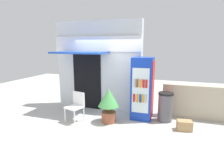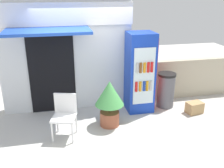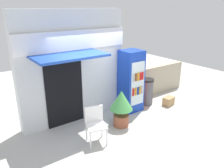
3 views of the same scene
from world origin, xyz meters
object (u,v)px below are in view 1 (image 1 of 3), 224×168
Objects in this scene: trash_bin at (165,107)px; cardboard_box at (184,125)px; drink_cooler at (142,89)px; potted_plant_near_shop at (109,102)px; plastic_chair at (76,104)px.

trash_bin is 0.82m from cardboard_box.
cardboard_box is at bearing -42.68° from trash_bin.
cardboard_box is at bearing -21.27° from drink_cooler.
drink_cooler reaches higher than cardboard_box.
trash_bin is at bearing 137.32° from cardboard_box.
potted_plant_near_shop is 2.24m from cardboard_box.
drink_cooler reaches higher than potted_plant_near_shop.
drink_cooler reaches higher than trash_bin.
cardboard_box is at bearing 6.60° from plastic_chair.
trash_bin reaches higher than plastic_chair.
drink_cooler is 2.16× the size of trash_bin.
plastic_chair is at bearing -173.40° from cardboard_box.
potted_plant_near_shop is 2.68× the size of cardboard_box.
drink_cooler is at bearing 158.73° from cardboard_box.
drink_cooler is at bearing 24.66° from plastic_chair.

